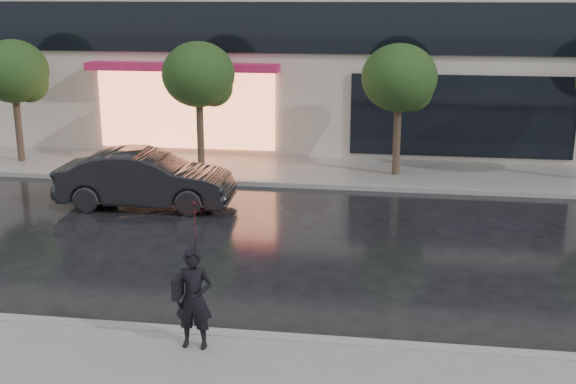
# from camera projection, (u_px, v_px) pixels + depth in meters

# --- Properties ---
(ground) EXTENTS (120.00, 120.00, 0.00)m
(ground) POSITION_uv_depth(u_px,v_px,m) (218.00, 312.00, 12.59)
(ground) COLOR black
(ground) RESTS_ON ground
(sidewalk_far) EXTENTS (60.00, 3.50, 0.12)m
(sidewalk_far) POSITION_uv_depth(u_px,v_px,m) (298.00, 170.00, 22.34)
(sidewalk_far) COLOR slate
(sidewalk_far) RESTS_ON ground
(curb_near) EXTENTS (60.00, 0.25, 0.14)m
(curb_near) POSITION_uv_depth(u_px,v_px,m) (203.00, 334.00, 11.62)
(curb_near) COLOR gray
(curb_near) RESTS_ON ground
(curb_far) EXTENTS (60.00, 0.25, 0.14)m
(curb_far) POSITION_uv_depth(u_px,v_px,m) (289.00, 185.00, 20.67)
(curb_far) COLOR gray
(curb_far) RESTS_ON ground
(tree_far_west) EXTENTS (2.20, 2.20, 3.99)m
(tree_far_west) POSITION_uv_depth(u_px,v_px,m) (15.00, 74.00, 22.65)
(tree_far_west) COLOR #33261C
(tree_far_west) RESTS_ON ground
(tree_mid_west) EXTENTS (2.20, 2.20, 3.99)m
(tree_mid_west) POSITION_uv_depth(u_px,v_px,m) (201.00, 77.00, 21.79)
(tree_mid_west) COLOR #33261C
(tree_mid_west) RESTS_ON ground
(tree_mid_east) EXTENTS (2.20, 2.20, 3.99)m
(tree_mid_east) POSITION_uv_depth(u_px,v_px,m) (401.00, 80.00, 20.93)
(tree_mid_east) COLOR #33261C
(tree_mid_east) RESTS_ON ground
(parked_car) EXTENTS (4.56, 1.76, 1.48)m
(parked_car) POSITION_uv_depth(u_px,v_px,m) (146.00, 179.00, 18.60)
(parked_car) COLOR black
(parked_car) RESTS_ON ground
(pedestrian_with_umbrella) EXTENTS (1.02, 1.04, 2.36)m
(pedestrian_with_umbrella) POSITION_uv_depth(u_px,v_px,m) (195.00, 249.00, 10.69)
(pedestrian_with_umbrella) COLOR black
(pedestrian_with_umbrella) RESTS_ON sidewalk_near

